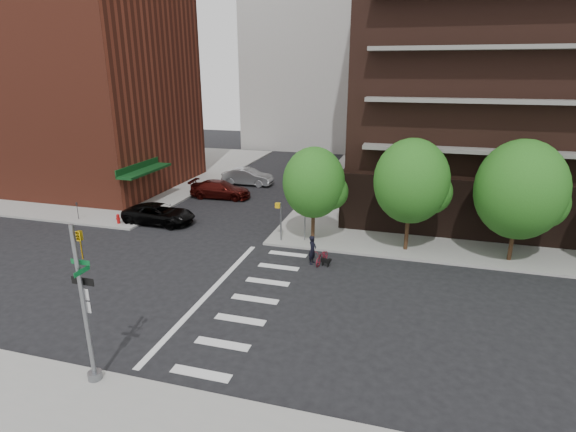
% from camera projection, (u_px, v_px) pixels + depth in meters
% --- Properties ---
extents(ground, '(120.00, 120.00, 0.00)m').
position_uv_depth(ground, '(201.00, 292.00, 23.23)').
color(ground, black).
rests_on(ground, ground).
extents(sidewalk_ne, '(39.00, 33.00, 0.15)m').
position_uv_depth(sidewalk_ne, '(534.00, 200.00, 39.33)').
color(sidewalk_ne, gray).
rests_on(sidewalk_ne, ground).
extents(sidewalk_nw, '(31.00, 33.00, 0.15)m').
position_uv_depth(sidewalk_nw, '(98.00, 170.00, 51.07)').
color(sidewalk_nw, gray).
rests_on(sidewalk_nw, ground).
extents(crosswalk, '(3.85, 13.00, 0.01)m').
position_uv_depth(crosswalk, '(240.00, 297.00, 22.65)').
color(crosswalk, silver).
rests_on(crosswalk, ground).
extents(midrise_nw, '(21.40, 15.50, 20.00)m').
position_uv_depth(midrise_nw, '(68.00, 78.00, 42.25)').
color(midrise_nw, maroon).
rests_on(midrise_nw, sidewalk_nw).
extents(tree_a, '(4.00, 4.00, 5.90)m').
position_uv_depth(tree_a, '(314.00, 183.00, 28.69)').
color(tree_a, '#301E11').
rests_on(tree_a, sidewalk_ne).
extents(tree_b, '(4.50, 4.50, 6.65)m').
position_uv_depth(tree_b, '(411.00, 181.00, 26.97)').
color(tree_b, '#301E11').
rests_on(tree_b, sidewalk_ne).
extents(tree_c, '(5.00, 5.00, 6.80)m').
position_uv_depth(tree_c, '(520.00, 190.00, 25.43)').
color(tree_c, '#301E11').
rests_on(tree_c, sidewalk_ne).
extents(traffic_signal, '(0.90, 0.75, 6.00)m').
position_uv_depth(traffic_signal, '(87.00, 318.00, 15.66)').
color(traffic_signal, slate).
rests_on(traffic_signal, sidewalk_s).
extents(pedestrian_signal, '(2.18, 0.67, 2.60)m').
position_uv_depth(pedestrian_signal, '(286.00, 216.00, 29.28)').
color(pedestrian_signal, slate).
rests_on(pedestrian_signal, sidewalk_ne).
extents(fire_hydrant, '(0.24, 0.24, 0.73)m').
position_uv_depth(fire_hydrant, '(118.00, 218.00, 32.92)').
color(fire_hydrant, '#A50C0C').
rests_on(fire_hydrant, sidewalk_nw).
extents(parking_meter, '(0.10, 0.08, 1.32)m').
position_uv_depth(parking_meter, '(77.00, 209.00, 33.71)').
color(parking_meter, black).
rests_on(parking_meter, sidewalk_nw).
extents(parked_car_black, '(2.51, 5.35, 1.48)m').
position_uv_depth(parked_car_black, '(159.00, 214.00, 33.26)').
color(parked_car_black, black).
rests_on(parked_car_black, ground).
extents(parked_car_maroon, '(2.53, 5.53, 1.57)m').
position_uv_depth(parked_car_maroon, '(220.00, 189.00, 39.90)').
color(parked_car_maroon, '#3D0C0A').
rests_on(parked_car_maroon, ground).
extents(parked_car_silver, '(1.76, 5.01, 1.65)m').
position_uv_depth(parked_car_silver, '(248.00, 177.00, 44.42)').
color(parked_car_silver, '#A6A9AC').
rests_on(parked_car_silver, ground).
extents(scooter, '(0.90, 1.76, 0.88)m').
position_uv_depth(scooter, '(322.00, 257.00, 26.45)').
color(scooter, maroon).
rests_on(scooter, ground).
extents(dog_walker, '(0.69, 0.51, 1.73)m').
position_uv_depth(dog_walker, '(312.00, 250.00, 26.33)').
color(dog_walker, black).
rests_on(dog_walker, ground).
extents(dog, '(0.66, 0.38, 0.55)m').
position_uv_depth(dog, '(326.00, 261.00, 26.09)').
color(dog, black).
rests_on(dog, ground).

